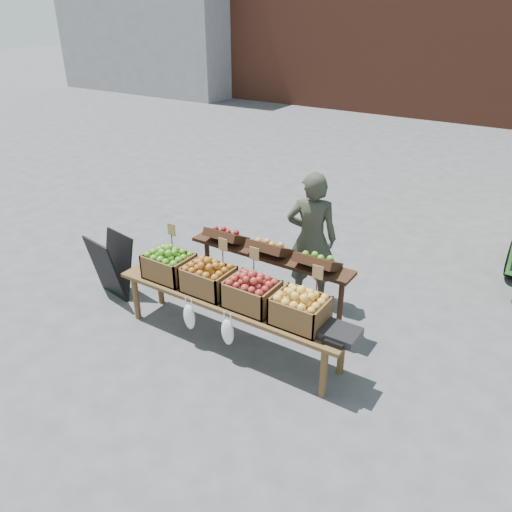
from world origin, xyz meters
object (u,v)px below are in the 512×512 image
Objects in this scene: crate_red_apples at (252,294)px; crate_green_apples at (300,311)px; chalkboard_sign at (111,266)px; weighing_scale at (340,334)px; vendor at (311,239)px; back_table at (269,275)px; crate_russet_pears at (208,279)px; crate_golden_apples at (169,266)px; display_bench at (230,321)px.

crate_green_apples is (0.55, 0.00, 0.00)m from crate_red_apples.
weighing_scale is at bearing 9.27° from chalkboard_sign.
crate_red_apples is 0.98m from weighing_scale.
crate_green_apples is at bearing 9.20° from chalkboard_sign.
chalkboard_sign is 2.13m from crate_red_apples.
vendor is 0.68m from back_table.
vendor reaches higher than chalkboard_sign.
chalkboard_sign is 1.62× the size of crate_red_apples.
chalkboard_sign is 2.39× the size of weighing_scale.
crate_russet_pears is at bearing 43.34° from vendor.
chalkboard_sign is 1.62× the size of crate_russet_pears.
crate_green_apples is (0.55, -1.27, -0.11)m from vendor.
vendor is at bearing 66.44° from back_table.
vendor is at bearing 127.35° from weighing_scale.
crate_golden_apples and crate_russet_pears have the same top height.
back_table is 1.14m from crate_golden_apples.
crate_golden_apples is at bearing 8.33° from chalkboard_sign.
display_bench is at bearing 180.00° from weighing_scale.
weighing_scale is at bearing -30.66° from back_table.
crate_red_apples is (0.27, 0.00, 0.42)m from display_bench.
vendor is 1.62m from weighing_scale.
back_table is 4.20× the size of crate_russet_pears.
crate_red_apples reaches higher than display_bench.
weighing_scale is (1.25, 0.00, 0.33)m from display_bench.
crate_red_apples is at bearing -71.60° from back_table.
display_bench is 1.29m from weighing_scale.
crate_red_apples is (1.10, 0.00, 0.00)m from crate_golden_apples.
crate_russet_pears reaches higher than weighing_scale.
crate_russet_pears is 1.00× the size of crate_green_apples.
weighing_scale is at bearing 0.00° from crate_red_apples.
crate_golden_apples is at bearing 25.92° from vendor.
back_table is 0.81m from crate_russet_pears.
vendor reaches higher than display_bench.
crate_green_apples is at bearing 0.00° from crate_red_apples.
crate_golden_apples is 2.08m from weighing_scale.
crate_russet_pears is at bearing 0.00° from crate_golden_apples.
vendor is 1.39m from crate_green_apples.
vendor is 0.78× the size of back_table.
back_table is at bearing 87.18° from display_bench.
crate_red_apples is (2.11, -0.02, 0.30)m from chalkboard_sign.
chalkboard_sign is at bearing 179.24° from display_bench.
chalkboard_sign is 1.83m from display_bench.
weighing_scale is (0.43, 0.00, -0.10)m from crate_green_apples.
crate_golden_apples is (-0.83, 0.00, 0.42)m from display_bench.
vendor is 3.29× the size of crate_russet_pears.
crate_russet_pears is (1.56, -0.02, 0.30)m from chalkboard_sign.
vendor is 0.61× the size of display_bench.
display_bench is (1.83, -0.02, -0.12)m from chalkboard_sign.
display_bench is 5.40× the size of crate_russet_pears.
crate_golden_apples and crate_red_apples have the same top height.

